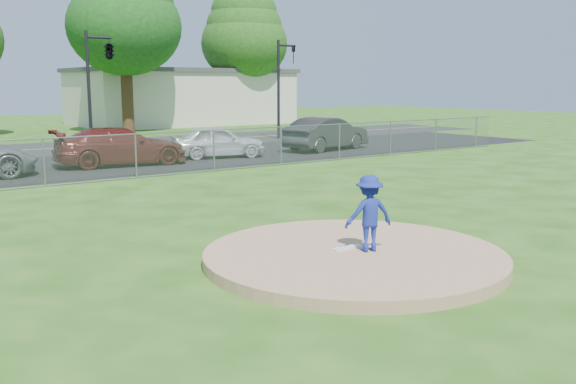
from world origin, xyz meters
name	(u,v)px	position (x,y,z in m)	size (l,w,h in m)	color
ground	(132,189)	(0.00, 10.00, 0.00)	(120.00, 120.00, 0.00)	#224E11
pitchers_mound	(354,256)	(0.00, 0.00, 0.10)	(5.40, 5.40, 0.20)	#A67E5B
pitching_rubber	(347,248)	(0.00, 0.20, 0.22)	(0.60, 0.15, 0.04)	white
chain_link_fence	(107,158)	(0.00, 12.00, 0.75)	(40.00, 0.06, 1.50)	gray
parking_lot	(65,167)	(0.00, 16.50, 0.01)	(50.00, 8.00, 0.01)	black
street	(16,151)	(0.00, 24.00, 0.00)	(60.00, 7.00, 0.01)	#242427
commercial_building	(182,96)	(16.00, 38.00, 2.16)	(16.40, 9.40, 4.30)	beige
tree_right	(124,12)	(9.00, 32.00, 7.65)	(7.28, 7.28, 11.63)	#392414
tree_far_right	(244,33)	(20.00, 35.00, 7.06)	(6.72, 6.72, 10.74)	#3D2316
traffic_signal_center	(107,53)	(3.97, 22.00, 4.61)	(1.42, 2.48, 5.60)	black
traffic_signal_right	(282,80)	(14.24, 22.00, 3.36)	(1.28, 0.20, 5.60)	black
pitcher	(369,213)	(0.22, -0.13, 0.88)	(0.88, 0.51, 1.37)	navy
parked_car_darkred	(121,146)	(1.94, 15.63, 0.75)	(2.07, 5.09, 1.48)	maroon
parked_car_pearl	(218,142)	(6.32, 15.72, 0.70)	(1.62, 4.02, 1.37)	silver
parked_car_charcoal	(326,134)	(12.15, 15.43, 0.79)	(1.65, 4.74, 1.56)	#262729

